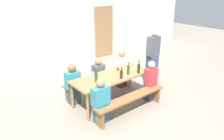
{
  "coord_description": "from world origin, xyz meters",
  "views": [
    {
      "loc": [
        -3.19,
        -3.93,
        2.91
      ],
      "look_at": [
        0.0,
        0.0,
        0.9
      ],
      "focal_mm": 34.71,
      "sensor_mm": 36.0,
      "label": 1
    }
  ],
  "objects_px": {
    "wine_bottle_0": "(128,70)",
    "wine_glass_0": "(93,72)",
    "wine_glass_3": "(125,73)",
    "seated_guest_near_0": "(101,103)",
    "wine_glass_1": "(127,63)",
    "standing_host": "(152,59)",
    "wine_bottle_2": "(96,77)",
    "wine_bottle_3": "(121,74)",
    "seated_guest_far_2": "(121,69)",
    "bench_near": "(131,100)",
    "bench_far": "(96,81)",
    "seated_guest_far_0": "(73,85)",
    "wooden_door": "(104,32)",
    "wine_glass_2": "(140,66)",
    "seated_guest_near_1": "(150,82)",
    "wine_glass_4": "(118,69)",
    "tasting_table": "(112,78)",
    "wine_bottle_1": "(139,68)",
    "seated_guest_far_1": "(99,77)"
  },
  "relations": [
    {
      "from": "wine_glass_1",
      "to": "seated_guest_far_1",
      "type": "distance_m",
      "value": 0.88
    },
    {
      "from": "wine_glass_1",
      "to": "wine_glass_4",
      "type": "distance_m",
      "value": 0.48
    },
    {
      "from": "seated_guest_near_0",
      "to": "seated_guest_far_0",
      "type": "relative_size",
      "value": 0.97
    },
    {
      "from": "bench_far",
      "to": "seated_guest_far_0",
      "type": "xyz_separation_m",
      "value": [
        -0.82,
        -0.15,
        0.17
      ]
    },
    {
      "from": "wine_glass_1",
      "to": "bench_far",
      "type": "bearing_deg",
      "value": 142.13
    },
    {
      "from": "wine_bottle_1",
      "to": "seated_guest_near_1",
      "type": "bearing_deg",
      "value": -50.29
    },
    {
      "from": "wine_bottle_3",
      "to": "wine_glass_0",
      "type": "height_order",
      "value": "wine_bottle_3"
    },
    {
      "from": "wine_bottle_2",
      "to": "wooden_door",
      "type": "bearing_deg",
      "value": 50.42
    },
    {
      "from": "wine_glass_1",
      "to": "seated_guest_near_1",
      "type": "relative_size",
      "value": 0.15
    },
    {
      "from": "bench_near",
      "to": "seated_guest_near_1",
      "type": "bearing_deg",
      "value": 10.07
    },
    {
      "from": "wine_glass_1",
      "to": "wine_glass_4",
      "type": "bearing_deg",
      "value": -164.01
    },
    {
      "from": "wine_glass_4",
      "to": "seated_guest_far_0",
      "type": "height_order",
      "value": "seated_guest_far_0"
    },
    {
      "from": "bench_near",
      "to": "seated_guest_near_0",
      "type": "xyz_separation_m",
      "value": [
        -0.77,
        0.15,
        0.14
      ]
    },
    {
      "from": "wine_glass_0",
      "to": "standing_host",
      "type": "bearing_deg",
      "value": -6.07
    },
    {
      "from": "wine_glass_0",
      "to": "standing_host",
      "type": "distance_m",
      "value": 2.01
    },
    {
      "from": "bench_far",
      "to": "wine_glass_0",
      "type": "distance_m",
      "value": 0.78
    },
    {
      "from": "wine_bottle_3",
      "to": "wine_glass_0",
      "type": "relative_size",
      "value": 1.85
    },
    {
      "from": "wine_bottle_2",
      "to": "seated_guest_near_1",
      "type": "xyz_separation_m",
      "value": [
        1.37,
        -0.52,
        -0.34
      ]
    },
    {
      "from": "wine_bottle_3",
      "to": "wine_bottle_2",
      "type": "bearing_deg",
      "value": 157.84
    },
    {
      "from": "wooden_door",
      "to": "wine_glass_2",
      "type": "relative_size",
      "value": 11.12
    },
    {
      "from": "bench_near",
      "to": "standing_host",
      "type": "relative_size",
      "value": 1.18
    },
    {
      "from": "seated_guest_far_2",
      "to": "wine_bottle_0",
      "type": "bearing_deg",
      "value": -30.34
    },
    {
      "from": "wine_glass_1",
      "to": "standing_host",
      "type": "bearing_deg",
      "value": -7.69
    },
    {
      "from": "wine_glass_2",
      "to": "seated_guest_far_0",
      "type": "bearing_deg",
      "value": 155.01
    },
    {
      "from": "bench_near",
      "to": "seated_guest_far_2",
      "type": "bearing_deg",
      "value": 57.28
    },
    {
      "from": "tasting_table",
      "to": "wine_glass_4",
      "type": "bearing_deg",
      "value": 11.13
    },
    {
      "from": "wine_bottle_1",
      "to": "wine_bottle_3",
      "type": "xyz_separation_m",
      "value": [
        -0.58,
        0.03,
        -0.02
      ]
    },
    {
      "from": "wine_bottle_3",
      "to": "seated_guest_near_1",
      "type": "height_order",
      "value": "seated_guest_near_1"
    },
    {
      "from": "wine_glass_0",
      "to": "bench_far",
      "type": "bearing_deg",
      "value": 47.83
    },
    {
      "from": "wine_glass_0",
      "to": "seated_guest_far_1",
      "type": "height_order",
      "value": "seated_guest_far_1"
    },
    {
      "from": "wine_glass_1",
      "to": "wine_glass_2",
      "type": "height_order",
      "value": "wine_glass_2"
    },
    {
      "from": "wine_bottle_3",
      "to": "seated_guest_far_2",
      "type": "distance_m",
      "value": 1.18
    },
    {
      "from": "wooden_door",
      "to": "seated_guest_near_0",
      "type": "bearing_deg",
      "value": -127.98
    },
    {
      "from": "tasting_table",
      "to": "wine_bottle_2",
      "type": "distance_m",
      "value": 0.56
    },
    {
      "from": "wine_glass_4",
      "to": "seated_guest_far_0",
      "type": "relative_size",
      "value": 0.15
    },
    {
      "from": "seated_guest_far_0",
      "to": "wine_glass_0",
      "type": "bearing_deg",
      "value": 54.92
    },
    {
      "from": "wine_glass_2",
      "to": "seated_guest_near_1",
      "type": "xyz_separation_m",
      "value": [
        0.04,
        -0.37,
        -0.36
      ]
    },
    {
      "from": "bench_far",
      "to": "seated_guest_near_0",
      "type": "xyz_separation_m",
      "value": [
        -0.77,
        -1.28,
        0.14
      ]
    },
    {
      "from": "wooden_door",
      "to": "wine_bottle_2",
      "type": "xyz_separation_m",
      "value": [
        -2.71,
        -3.28,
        -0.18
      ]
    },
    {
      "from": "wine_bottle_2",
      "to": "wine_glass_0",
      "type": "relative_size",
      "value": 1.98
    },
    {
      "from": "wine_glass_3",
      "to": "seated_guest_near_0",
      "type": "xyz_separation_m",
      "value": [
        -0.92,
        -0.22,
        -0.38
      ]
    },
    {
      "from": "wine_bottle_3",
      "to": "wine_glass_1",
      "type": "bearing_deg",
      "value": 36.43
    },
    {
      "from": "wine_glass_2",
      "to": "seated_guest_near_0",
      "type": "relative_size",
      "value": 0.18
    },
    {
      "from": "wine_glass_3",
      "to": "standing_host",
      "type": "distance_m",
      "value": 1.51
    },
    {
      "from": "bench_far",
      "to": "seated_guest_far_0",
      "type": "bearing_deg",
      "value": -169.69
    },
    {
      "from": "wine_glass_1",
      "to": "standing_host",
      "type": "relative_size",
      "value": 0.1
    },
    {
      "from": "wine_bottle_3",
      "to": "wine_glass_4",
      "type": "distance_m",
      "value": 0.37
    },
    {
      "from": "tasting_table",
      "to": "wine_glass_3",
      "type": "xyz_separation_m",
      "value": [
        0.14,
        -0.34,
        0.21
      ]
    },
    {
      "from": "wine_glass_4",
      "to": "standing_host",
      "type": "xyz_separation_m",
      "value": [
        1.37,
        0.01,
        -0.04
      ]
    },
    {
      "from": "wine_bottle_0",
      "to": "wine_glass_0",
      "type": "distance_m",
      "value": 0.91
    }
  ]
}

